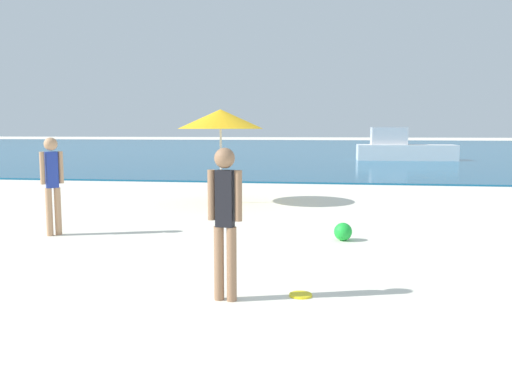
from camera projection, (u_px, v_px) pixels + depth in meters
The scene contains 7 objects.
water at pixel (318, 148), 47.25m from camera, with size 160.00×60.00×0.06m, color #14567F.
person_standing at pixel (225, 215), 5.68m from camera, with size 0.37×0.22×1.63m.
frisbee at pixel (301, 295), 5.93m from camera, with size 0.25×0.25×0.03m, color yellow.
person_distant at pixel (52, 180), 9.17m from camera, with size 0.30×0.29×1.67m.
boat_near at pixel (402, 149), 29.59m from camera, with size 5.29×1.82×1.78m.
beach_ball at pixel (343, 232), 8.82m from camera, with size 0.29×0.29×0.29m, color green.
beach_umbrella at pixel (221, 119), 12.96m from camera, with size 2.06×2.06×2.26m.
Camera 1 is at (1.25, -2.51, 1.83)m, focal length 38.09 mm.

